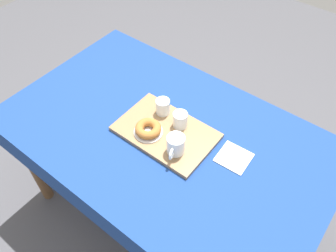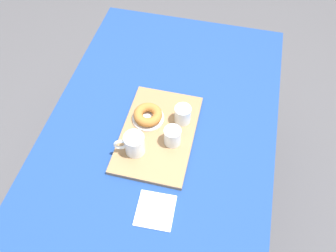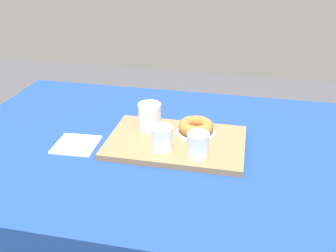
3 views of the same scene
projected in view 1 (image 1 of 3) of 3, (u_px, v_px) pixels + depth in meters
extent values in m
plane|color=#47474C|center=(166.00, 210.00, 2.17)|extent=(6.00, 6.00, 0.00)
cube|color=navy|center=(165.00, 135.00, 1.59)|extent=(1.55, 0.96, 0.03)
cube|color=navy|center=(94.00, 217.00, 1.41)|extent=(1.55, 0.01, 0.14)
cube|color=navy|center=(217.00, 93.00, 1.90)|extent=(1.55, 0.01, 0.14)
cube|color=navy|center=(61.00, 81.00, 1.96)|extent=(0.01, 0.96, 0.14)
cube|color=navy|center=(317.00, 240.00, 1.34)|extent=(0.01, 0.96, 0.14)
cylinder|color=brown|center=(32.00, 162.00, 1.96)|extent=(0.06, 0.06, 0.75)
cylinder|color=brown|center=(123.00, 90.00, 2.36)|extent=(0.06, 0.06, 0.75)
cylinder|color=brown|center=(310.00, 197.00, 1.81)|extent=(0.06, 0.06, 0.75)
cube|color=olive|center=(166.00, 132.00, 1.57)|extent=(0.45, 0.29, 0.02)
cylinder|color=white|center=(176.00, 144.00, 1.45)|extent=(0.08, 0.08, 0.09)
cylinder|color=#B27523|center=(176.00, 146.00, 1.46)|extent=(0.07, 0.07, 0.07)
torus|color=white|center=(172.00, 154.00, 1.42)|extent=(0.03, 0.06, 0.06)
cylinder|color=white|center=(180.00, 120.00, 1.56)|extent=(0.07, 0.07, 0.08)
cylinder|color=silver|center=(180.00, 123.00, 1.57)|extent=(0.06, 0.06, 0.03)
cylinder|color=white|center=(163.00, 107.00, 1.61)|extent=(0.07, 0.07, 0.08)
cylinder|color=silver|center=(163.00, 109.00, 1.62)|extent=(0.06, 0.06, 0.03)
cylinder|color=silver|center=(148.00, 132.00, 1.55)|extent=(0.13, 0.13, 0.01)
torus|color=#A3662D|center=(148.00, 129.00, 1.54)|extent=(0.12, 0.12, 0.04)
cube|color=white|center=(234.00, 158.00, 1.48)|extent=(0.14, 0.14, 0.01)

